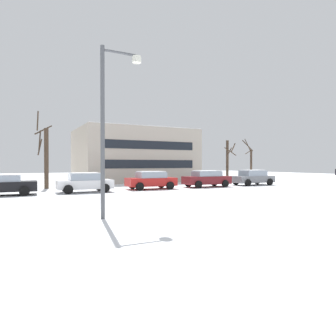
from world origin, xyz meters
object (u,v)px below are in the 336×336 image
(parked_car_white, at_px, (85,182))
(parked_car_maroon, at_px, (207,179))
(parked_car_gray, at_px, (253,177))
(street_lamp, at_px, (109,116))
(parked_car_black, at_px, (0,185))
(parked_car_red, at_px, (151,180))

(parked_car_white, bearing_deg, parked_car_maroon, 0.23)
(parked_car_maroon, height_order, parked_car_gray, parked_car_gray)
(street_lamp, distance_m, parked_car_white, 11.50)
(parked_car_white, relative_size, parked_car_gray, 0.94)
(parked_car_maroon, bearing_deg, parked_car_gray, -0.90)
(parked_car_black, bearing_deg, parked_car_gray, -0.56)
(parked_car_red, bearing_deg, parked_car_gray, -1.38)
(street_lamp, distance_m, parked_car_maroon, 16.67)
(parked_car_black, relative_size, parked_car_maroon, 1.03)
(parked_car_black, xyz_separation_m, parked_car_red, (10.76, 0.05, 0.03))
(street_lamp, distance_m, parked_car_red, 13.43)
(street_lamp, xyz_separation_m, parked_car_white, (1.35, 10.98, -3.15))
(parked_car_red, distance_m, parked_car_gray, 10.77)
(street_lamp, xyz_separation_m, parked_car_gray, (17.50, 10.93, -3.13))
(parked_car_maroon, bearing_deg, parked_car_white, -179.77)
(parked_car_gray, bearing_deg, parked_car_maroon, 179.10)
(parked_car_white, bearing_deg, parked_car_black, 178.22)
(parked_car_black, bearing_deg, parked_car_white, -1.78)
(parked_car_white, distance_m, parked_car_red, 5.39)
(parked_car_red, bearing_deg, street_lamp, -121.04)
(street_lamp, xyz_separation_m, parked_car_maroon, (12.12, 11.02, -3.13))
(parked_car_black, relative_size, parked_car_gray, 1.06)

